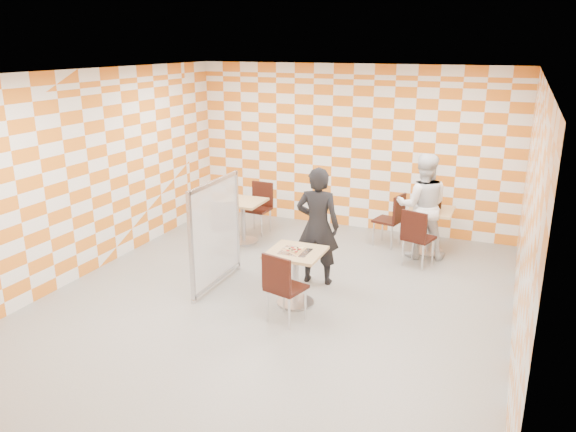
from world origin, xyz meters
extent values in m
plane|color=gray|center=(0.00, 0.00, 0.00)|extent=(7.00, 7.00, 0.00)
plane|color=white|center=(0.00, 0.00, 3.00)|extent=(7.00, 7.00, 0.00)
plane|color=white|center=(0.00, 3.50, 1.50)|extent=(6.00, 0.00, 6.00)
plane|color=white|center=(-3.00, 0.00, 1.50)|extent=(0.00, 7.00, 7.00)
plane|color=white|center=(3.00, 0.00, 1.50)|extent=(0.00, 7.00, 7.00)
cube|color=tan|center=(0.29, 0.00, 0.73)|extent=(0.70, 0.70, 0.04)
cylinder|color=#A5A5AA|center=(0.29, 0.00, 0.37)|extent=(0.08, 0.08, 0.70)
cylinder|color=#A5A5AA|center=(0.29, 0.00, 0.01)|extent=(0.50, 0.50, 0.03)
cube|color=tan|center=(1.63, 2.63, 0.73)|extent=(0.70, 0.70, 0.04)
cylinder|color=#A5A5AA|center=(1.63, 2.63, 0.37)|extent=(0.08, 0.08, 0.70)
cylinder|color=#A5A5AA|center=(1.63, 2.63, 0.01)|extent=(0.50, 0.50, 0.03)
cube|color=tan|center=(-1.45, 1.92, 0.73)|extent=(0.70, 0.70, 0.04)
cylinder|color=#A5A5AA|center=(-1.45, 1.92, 0.37)|extent=(0.08, 0.08, 0.70)
cylinder|color=#A5A5AA|center=(-1.45, 1.92, 0.01)|extent=(0.50, 0.50, 0.03)
cube|color=black|center=(0.36, -0.50, 0.45)|extent=(0.51, 0.51, 0.04)
cube|color=black|center=(0.31, -0.69, 0.70)|extent=(0.42, 0.15, 0.45)
cylinder|color=silver|center=(0.57, -0.37, 0.21)|extent=(0.03, 0.03, 0.43)
cylinder|color=silver|center=(0.24, -0.29, 0.21)|extent=(0.03, 0.03, 0.43)
cylinder|color=silver|center=(0.49, -0.70, 0.21)|extent=(0.03, 0.03, 0.43)
cylinder|color=silver|center=(0.16, -0.62, 0.21)|extent=(0.03, 0.03, 0.43)
cube|color=black|center=(1.56, 1.99, 0.45)|extent=(0.52, 0.52, 0.04)
cube|color=black|center=(1.50, 1.80, 0.70)|extent=(0.41, 0.16, 0.45)
cylinder|color=silver|center=(1.77, 2.10, 0.21)|extent=(0.03, 0.03, 0.43)
cylinder|color=silver|center=(1.44, 2.20, 0.21)|extent=(0.03, 0.03, 0.43)
cylinder|color=silver|center=(1.67, 1.78, 0.21)|extent=(0.03, 0.03, 0.43)
cylinder|color=silver|center=(1.34, 1.88, 0.21)|extent=(0.03, 0.03, 0.43)
cube|color=black|center=(0.91, 2.70, 0.45)|extent=(0.51, 0.51, 0.04)
cube|color=black|center=(1.10, 2.66, 0.70)|extent=(0.14, 0.42, 0.45)
cylinder|color=silver|center=(0.78, 2.91, 0.21)|extent=(0.03, 0.03, 0.43)
cylinder|color=silver|center=(0.70, 2.58, 0.21)|extent=(0.03, 0.03, 0.43)
cylinder|color=silver|center=(1.11, 2.83, 0.21)|extent=(0.03, 0.03, 0.43)
cylinder|color=silver|center=(1.04, 2.50, 0.21)|extent=(0.03, 0.03, 0.43)
cube|color=black|center=(-1.51, 1.34, 0.45)|extent=(0.56, 0.56, 0.04)
cube|color=black|center=(-1.42, 1.16, 0.70)|extent=(0.40, 0.21, 0.45)
cylinder|color=silver|center=(-1.42, 1.57, 0.21)|extent=(0.03, 0.03, 0.43)
cylinder|color=silver|center=(-1.73, 1.43, 0.21)|extent=(0.03, 0.03, 0.43)
cylinder|color=silver|center=(-1.28, 1.26, 0.21)|extent=(0.03, 0.03, 0.43)
cylinder|color=silver|center=(-1.59, 1.12, 0.21)|extent=(0.03, 0.03, 0.43)
cube|color=black|center=(-1.42, 2.44, 0.45)|extent=(0.45, 0.45, 0.04)
cube|color=black|center=(-1.41, 2.64, 0.70)|extent=(0.42, 0.07, 0.45)
cylinder|color=silver|center=(-1.60, 2.28, 0.21)|extent=(0.03, 0.03, 0.43)
cylinder|color=silver|center=(-1.26, 2.26, 0.21)|extent=(0.03, 0.03, 0.43)
cylinder|color=silver|center=(-1.58, 2.62, 0.21)|extent=(0.03, 0.03, 0.43)
cylinder|color=silver|center=(-1.24, 2.60, 0.21)|extent=(0.03, 0.03, 0.43)
cube|color=white|center=(-0.98, 0.14, 0.80)|extent=(0.02, 1.30, 1.40)
cube|color=#B2B2B7|center=(-0.98, 0.14, 1.52)|extent=(0.05, 1.30, 0.05)
cube|color=#B2B2B7|center=(-0.98, 0.14, 0.08)|extent=(0.05, 1.30, 0.05)
cube|color=#B2B2B7|center=(-0.98, -0.51, 0.80)|extent=(0.05, 0.05, 1.50)
cylinder|color=#B2B2B7|center=(-0.98, -0.51, 0.03)|extent=(0.08, 0.08, 0.05)
cube|color=#B2B2B7|center=(-0.98, 0.79, 0.80)|extent=(0.05, 0.05, 1.50)
cylinder|color=#B2B2B7|center=(-0.98, 0.79, 0.03)|extent=(0.08, 0.08, 0.05)
imported|color=black|center=(0.31, 0.79, 0.86)|extent=(0.67, 0.48, 1.71)
imported|color=white|center=(1.52, 2.41, 0.85)|extent=(0.96, 0.83, 1.71)
cube|color=silver|center=(0.29, -0.02, 0.75)|extent=(0.38, 0.34, 0.01)
cone|color=tan|center=(0.29, -0.02, 0.77)|extent=(0.40, 0.40, 0.02)
cone|color=#F2D88C|center=(0.29, 0.00, 0.78)|extent=(0.33, 0.33, 0.01)
cylinder|color=maroon|center=(0.23, -0.12, 0.79)|extent=(0.04, 0.04, 0.01)
cylinder|color=maroon|center=(0.34, -0.11, 0.79)|extent=(0.04, 0.04, 0.01)
cylinder|color=maroon|center=(0.29, -0.04, 0.79)|extent=(0.04, 0.04, 0.01)
cylinder|color=maroon|center=(0.24, 0.01, 0.79)|extent=(0.04, 0.04, 0.01)
cylinder|color=maroon|center=(0.35, -0.01, 0.79)|extent=(0.04, 0.04, 0.01)
torus|color=black|center=(0.34, -0.05, 0.79)|extent=(0.03, 0.03, 0.01)
torus|color=black|center=(0.27, -0.08, 0.79)|extent=(0.03, 0.03, 0.01)
torus|color=black|center=(0.31, 0.02, 0.79)|extent=(0.03, 0.03, 0.01)
torus|color=black|center=(0.22, -0.04, 0.79)|extent=(0.03, 0.03, 0.01)
cylinder|color=white|center=(1.52, 2.77, 0.83)|extent=(0.06, 0.06, 0.16)
cylinder|color=red|center=(1.52, 2.77, 0.93)|extent=(0.04, 0.04, 0.04)
cylinder|color=black|center=(1.74, 2.72, 0.85)|extent=(0.07, 0.07, 0.20)
cylinder|color=red|center=(1.74, 2.72, 0.96)|extent=(0.03, 0.03, 0.03)
camera|label=1|loc=(2.80, -6.37, 3.35)|focal=35.00mm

